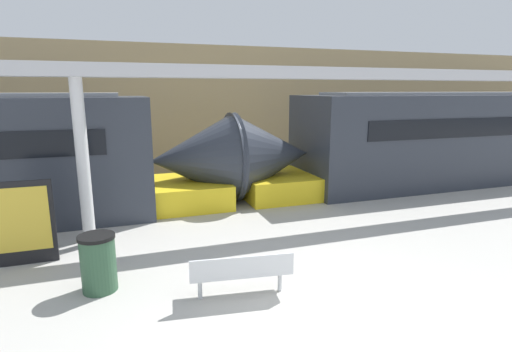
% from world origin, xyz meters
% --- Properties ---
extents(ground_plane, '(60.00, 60.00, 0.00)m').
position_xyz_m(ground_plane, '(0.00, 0.00, 0.00)').
color(ground_plane, '#B2AFA8').
extents(station_wall, '(56.00, 0.20, 5.00)m').
position_xyz_m(station_wall, '(0.00, 11.65, 2.50)').
color(station_wall, tan).
rests_on(station_wall, ground_plane).
extents(train_left, '(18.85, 2.93, 3.20)m').
position_xyz_m(train_left, '(10.03, 6.97, 1.52)').
color(train_left, '#2D333D').
rests_on(train_left, ground_plane).
extents(bench_near, '(1.68, 0.65, 0.74)m').
position_xyz_m(bench_near, '(-0.88, 1.29, 0.45)').
color(bench_near, silver).
rests_on(bench_near, ground_plane).
extents(trash_bin, '(0.59, 0.59, 0.97)m').
position_xyz_m(trash_bin, '(-3.05, 2.27, 0.49)').
color(trash_bin, '#2D5138').
rests_on(trash_bin, ground_plane).
extents(poster_board, '(1.06, 0.07, 1.63)m').
position_xyz_m(poster_board, '(-4.38, 3.83, 0.82)').
color(poster_board, black).
rests_on(poster_board, ground_plane).
extents(support_column_near, '(0.26, 0.26, 3.52)m').
position_xyz_m(support_column_near, '(-3.33, 4.50, 1.76)').
color(support_column_near, silver).
rests_on(support_column_near, ground_plane).
extents(canopy_beam, '(28.00, 0.60, 0.28)m').
position_xyz_m(canopy_beam, '(-3.33, 4.50, 3.66)').
color(canopy_beam, '#B7B7BC').
rests_on(canopy_beam, support_column_near).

